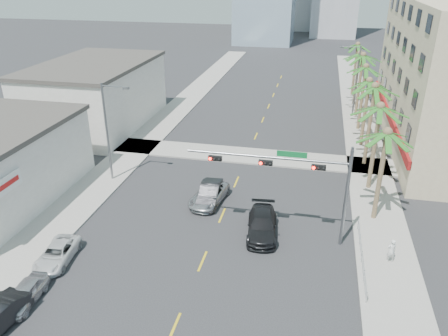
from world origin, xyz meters
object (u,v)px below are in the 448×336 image
object	(u,v)px
car_lane_right	(262,225)
pedestrian	(391,251)
car_lane_center	(209,195)
car_lane_left	(210,193)
car_parked_far	(57,254)
traffic_signal_mast	(299,176)
car_parked_near	(25,294)

from	to	relation	value
car_lane_right	pedestrian	distance (m)	8.88
car_lane_center	pedestrian	xyz separation A→B (m)	(13.63, -5.35, 0.32)
car_lane_left	pedestrian	distance (m)	14.75
car_lane_left	pedestrian	size ratio (longest dim) A/B	2.68
car_lane_left	car_lane_center	bearing A→B (deg)	-93.79
car_parked_far	car_lane_left	distance (m)	12.84
traffic_signal_mast	car_parked_far	world-z (taller)	traffic_signal_mast
pedestrian	car_lane_left	bearing A→B (deg)	-40.91
traffic_signal_mast	car_lane_center	xyz separation A→B (m)	(-7.28, 3.84, -4.39)
traffic_signal_mast	car_parked_near	world-z (taller)	traffic_signal_mast
car_lane_center	car_parked_near	bearing A→B (deg)	-111.26
traffic_signal_mast	car_lane_right	bearing A→B (deg)	175.66
traffic_signal_mast	car_parked_far	size ratio (longest dim) A/B	2.66
traffic_signal_mast	car_lane_right	distance (m)	4.92
car_parked_far	car_lane_left	size ratio (longest dim) A/B	0.92
car_parked_near	pedestrian	size ratio (longest dim) A/B	2.13
car_lane_left	car_lane_right	world-z (taller)	car_lane_right
car_lane_left	pedestrian	bearing A→B (deg)	-26.29
traffic_signal_mast	car_lane_left	xyz separation A→B (m)	(-7.28, 4.13, -4.31)
car_parked_far	car_parked_near	bearing A→B (deg)	-90.96
car_parked_far	car_lane_left	bearing A→B (deg)	46.04
car_lane_center	car_lane_right	xyz separation A→B (m)	(4.91, -3.66, 0.08)
car_parked_near	car_lane_left	size ratio (longest dim) A/B	0.79
car_parked_near	pedestrian	world-z (taller)	pedestrian
traffic_signal_mast	car_parked_near	bearing A→B (deg)	-146.24
car_lane_left	pedestrian	world-z (taller)	pedestrian
traffic_signal_mast	car_lane_center	world-z (taller)	traffic_signal_mast
pedestrian	traffic_signal_mast	bearing A→B (deg)	-31.82
car_parked_near	car_lane_right	bearing A→B (deg)	34.80
car_parked_far	pedestrian	xyz separation A→B (m)	(21.53, 4.48, 0.42)
traffic_signal_mast	car_lane_right	xyz separation A→B (m)	(-2.38, 0.18, -4.31)
traffic_signal_mast	car_lane_left	bearing A→B (deg)	150.42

